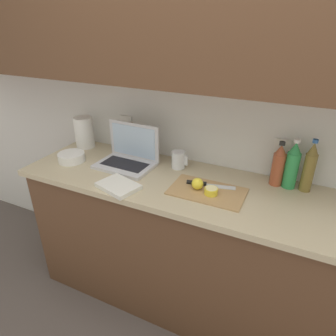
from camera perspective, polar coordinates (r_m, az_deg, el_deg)
ground_plane at (r=2.24m, az=9.81°, el=-25.11°), size 12.00×12.00×0.00m
wall_back at (r=1.64m, az=16.63°, el=18.93°), size 5.20×0.38×2.60m
counter_unit at (r=1.90m, az=11.67°, el=-16.48°), size 2.54×0.60×0.91m
laptop at (r=1.91m, az=-7.54°, el=2.38°), size 0.36×0.25×0.25m
cutting_board at (r=1.63m, az=7.47°, el=-4.43°), size 0.40×0.24×0.01m
knife at (r=1.67m, az=6.57°, el=-2.99°), size 0.27×0.09×0.02m
lemon_half_cut at (r=1.59m, az=8.21°, el=-4.36°), size 0.07×0.07×0.04m
lemon_whole_beside at (r=1.62m, az=5.63°, el=-3.00°), size 0.06×0.06×0.06m
bottle_green_soda at (r=1.74m, az=25.31°, el=0.05°), size 0.06×0.06×0.30m
bottle_oil_tall at (r=1.74m, az=22.55°, el=0.39°), size 0.07×0.07×0.28m
bottle_water_clear at (r=1.75m, az=20.27°, el=0.46°), size 0.07×0.07×0.26m
measuring_cup at (r=1.85m, az=2.01°, el=1.58°), size 0.10×0.08×0.11m
bowl_white at (r=2.05m, az=-17.90°, el=1.99°), size 0.17×0.17×0.06m
paper_towel_roll at (r=2.23m, az=-15.68°, el=6.56°), size 0.13×0.13×0.22m
dish_towel at (r=1.67m, az=-9.43°, el=-3.38°), size 0.26×0.22×0.02m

